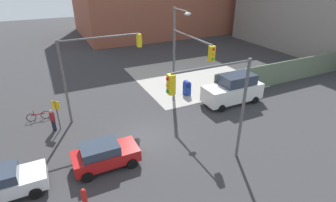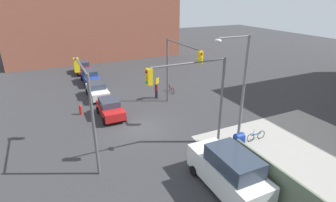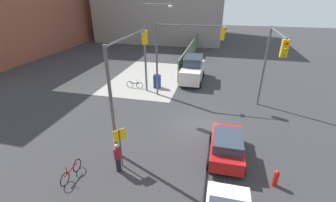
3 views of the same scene
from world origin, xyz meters
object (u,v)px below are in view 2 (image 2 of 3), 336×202
street_lamp_corner (240,84)px  pedestrian_crossing (156,90)px  mailbox_blue (239,142)px  traffic_signal_nw_corner (179,62)px  fire_hydrant (80,110)px  hatchback_red (110,108)px  coupe_maroon (83,67)px  bicycle_leaning_on_fence (256,136)px  bicycle_at_crosswalk (171,89)px  hatchback_white (97,90)px  van_white_delivery (228,171)px  coupe_blue (91,76)px  traffic_signal_se_corner (85,95)px  traffic_signal_ne_corner (195,88)px

street_lamp_corner → pedestrian_crossing: street_lamp_corner is taller
mailbox_blue → traffic_signal_nw_corner: bearing=-176.5°
fire_hydrant → hatchback_red: 2.93m
coupe_maroon → bicycle_leaning_on_fence: (24.83, 8.97, -0.49)m
bicycle_leaning_on_fence → bicycle_at_crosswalk: size_ratio=1.00×
hatchback_white → pedestrian_crossing: size_ratio=2.49×
van_white_delivery → hatchback_white: bearing=-168.5°
bicycle_leaning_on_fence → pedestrian_crossing: bearing=-163.4°
bicycle_leaning_on_fence → bicycle_at_crosswalk: same height
pedestrian_crossing → hatchback_white: bearing=157.0°
fire_hydrant → hatchback_white: bearing=148.3°
coupe_blue → traffic_signal_se_corner: bearing=-9.8°
traffic_signal_nw_corner → street_lamp_corner: (7.25, 0.93, 0.02)m
traffic_signal_nw_corner → coupe_maroon: bearing=-159.9°
coupe_blue → mailbox_blue: bearing=18.0°
bicycle_leaning_on_fence → van_white_delivery: bearing=-56.9°
bicycle_leaning_on_fence → coupe_maroon: bearing=-160.1°
coupe_maroon → traffic_signal_ne_corner: bearing=9.7°
bicycle_at_crosswalk → hatchback_white: bearing=-104.2°
bicycle_leaning_on_fence → traffic_signal_ne_corner: bearing=-102.6°
traffic_signal_nw_corner → bicycle_leaning_on_fence: size_ratio=3.71×
traffic_signal_se_corner → bicycle_at_crosswalk: (-9.37, 10.50, -4.26)m
traffic_signal_se_corner → coupe_blue: 17.38m
traffic_signal_ne_corner → hatchback_white: bearing=-162.8°
coupe_maroon → van_white_delivery: size_ratio=0.71×
fire_hydrant → coupe_blue: bearing=164.2°
traffic_signal_se_corner → traffic_signal_ne_corner: bearing=74.1°
coupe_blue → bicycle_at_crosswalk: (7.34, 7.61, -0.50)m
mailbox_blue → hatchback_red: hatchback_red is taller
coupe_maroon → hatchback_white: size_ratio=0.89×
bicycle_leaning_on_fence → bicycle_at_crosswalk: (-12.40, -1.20, 0.00)m
street_lamp_corner → bicycle_at_crosswalk: 12.77m
hatchback_red → coupe_blue: bearing=178.9°
traffic_signal_se_corner → coupe_maroon: bearing=172.9°
coupe_maroon → bicycle_at_crosswalk: size_ratio=2.19×
pedestrian_crossing → traffic_signal_se_corner: bearing=-129.9°
traffic_signal_nw_corner → pedestrian_crossing: 5.36m
coupe_blue → hatchback_white: size_ratio=1.01×
fire_hydrant → bicycle_leaning_on_fence: size_ratio=0.54×
traffic_signal_se_corner → street_lamp_corner: 10.27m
coupe_blue → van_white_delivery: bearing=8.3°
coupe_maroon → bicycle_at_crosswalk: coupe_maroon is taller
mailbox_blue → coupe_maroon: size_ratio=0.37×
traffic_signal_se_corner → bicycle_at_crosswalk: traffic_signal_se_corner is taller
traffic_signal_nw_corner → pedestrian_crossing: (-3.74, -0.70, -3.77)m
hatchback_white → bicycle_at_crosswalk: bearing=75.8°
fire_hydrant → bicycle_leaning_on_fence: 15.56m
traffic_signal_se_corner → street_lamp_corner: street_lamp_corner is taller
pedestrian_crossing → bicycle_leaning_on_fence: bearing=-68.5°
pedestrian_crossing → bicycle_at_crosswalk: bearing=29.4°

